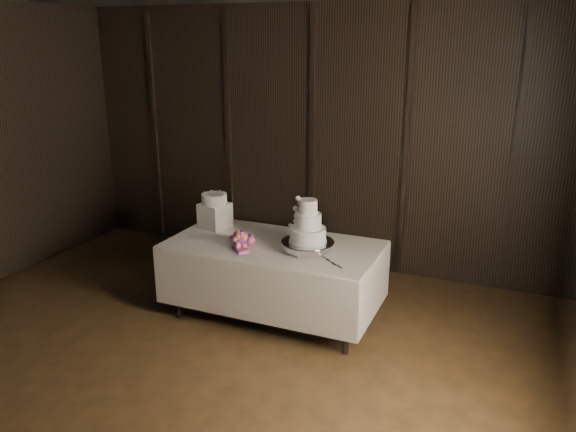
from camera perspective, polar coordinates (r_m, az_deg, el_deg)
The scene contains 8 objects.
room at distance 3.61m, azimuth -17.79°, elevation -0.89°, with size 6.08×7.08×3.08m.
display_table at distance 5.41m, azimuth -1.47°, elevation -6.23°, with size 1.99×1.04×0.76m.
cake_stand at distance 5.09m, azimuth 2.01°, elevation -3.08°, with size 0.48×0.48×0.09m, color silver.
wedding_cake at distance 5.02m, azimuth 1.66°, elevation -0.95°, with size 0.38×0.33×0.39m.
bouquet at distance 5.21m, azimuth -4.72°, elevation -2.41°, with size 0.29×0.39×0.19m, color #D85B83, non-canonical shape.
box_pedestal at distance 5.75m, azimuth -7.43°, elevation 0.07°, with size 0.26×0.26×0.25m, color white.
small_cake at distance 5.70m, azimuth -7.50°, elevation 1.75°, with size 0.25×0.25×0.10m, color white.
cake_knife at distance 4.88m, azimuth 4.10°, elevation -4.50°, with size 0.37×0.02×0.01m, color silver.
Camera 1 is at (2.31, -2.56, 2.58)m, focal length 35.00 mm.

